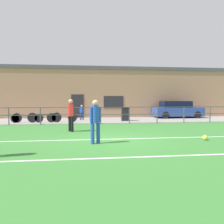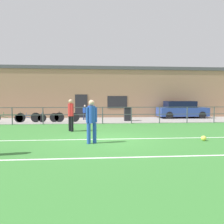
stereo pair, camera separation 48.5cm
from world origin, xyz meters
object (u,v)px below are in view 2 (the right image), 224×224
trash_bin_0 (128,114)px  player_striker (71,113)px  soccer_ball_spare (71,127)px  bicycle_parked_4 (65,117)px  player_winger (92,119)px  bicycle_parked_1 (48,117)px  bicycle_parked_2 (30,118)px  soccer_ball_match (204,138)px  spectator_child (85,111)px  bicycle_parked_0 (8,118)px  parked_car_red (181,110)px

trash_bin_0 → player_striker: bearing=-126.7°
soccer_ball_spare → bicycle_parked_4: (-0.80, 3.79, 0.25)m
player_winger → bicycle_parked_4: 8.26m
player_striker → trash_bin_0: bearing=111.3°
bicycle_parked_1 → bicycle_parked_2: bicycle_parked_1 is taller
soccer_ball_match → bicycle_parked_4: bicycle_parked_4 is taller
soccer_ball_match → spectator_child: size_ratio=0.18×
spectator_child → bicycle_parked_1: 3.09m
player_winger → bicycle_parked_0: size_ratio=0.70×
player_winger → bicycle_parked_1: (-3.22, 7.99, -0.56)m
parked_car_red → bicycle_parked_1: (-11.12, -2.74, -0.35)m
bicycle_parked_2 → parked_car_red: bearing=12.5°
bicycle_parked_2 → trash_bin_0: 7.18m
player_striker → trash_bin_0: size_ratio=1.61×
soccer_ball_spare → parked_car_red: bearing=35.7°
bicycle_parked_0 → bicycle_parked_4: (3.98, 0.00, -0.01)m
bicycle_parked_4 → parked_car_red: bearing=15.5°
player_winger → bicycle_parked_0: 9.99m
soccer_ball_spare → trash_bin_0: 5.81m
spectator_child → bicycle_parked_2: bearing=27.0°
spectator_child → bicycle_parked_4: (-1.42, -1.58, -0.34)m
player_winger → spectator_child: 9.58m
player_striker → trash_bin_0: (3.83, 5.13, -0.41)m
player_striker → player_winger: size_ratio=1.01×
soccer_ball_spare → parked_car_red: parked_car_red is taller
soccer_ball_spare → bicycle_parked_0: bicycle_parked_0 is taller
player_striker → soccer_ball_spare: 1.22m
soccer_ball_match → bicycle_parked_0: 13.13m
player_striker → bicycle_parked_0: 6.77m
soccer_ball_match → bicycle_parked_0: bicycle_parked_0 is taller
player_striker → soccer_ball_match: bearing=28.5°
soccer_ball_match → parked_car_red: 11.13m
soccer_ball_spare → parked_car_red: size_ratio=0.05×
player_striker → parked_car_red: 11.66m
bicycle_parked_2 → bicycle_parked_4: size_ratio=1.04×
parked_car_red → bicycle_parked_1: 11.46m
bicycle_parked_2 → bicycle_parked_4: bearing=0.0°
spectator_child → bicycle_parked_1: size_ratio=0.50×
bicycle_parked_0 → trash_bin_0: size_ratio=2.29×
player_winger → trash_bin_0: player_winger is taller
player_winger → spectator_child: (-0.58, 9.56, -0.25)m
soccer_ball_match → bicycle_parked_4: size_ratio=0.10×
soccer_ball_match → parked_car_red: size_ratio=0.05×
player_winger → bicycle_parked_0: player_winger is taller
bicycle_parked_4 → bicycle_parked_0: bearing=-180.0°
player_winger → trash_bin_0: bearing=-133.1°
bicycle_parked_1 → bicycle_parked_4: (1.22, -0.00, -0.02)m
parked_car_red → soccer_ball_spare: bearing=-144.3°
bicycle_parked_0 → bicycle_parked_1: bearing=0.0°
soccer_ball_match → spectator_child: bearing=118.5°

